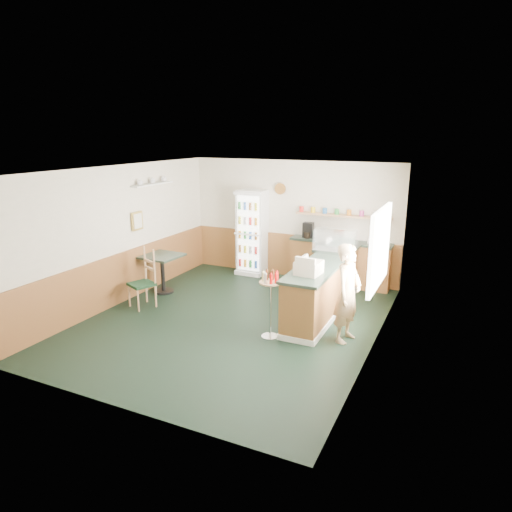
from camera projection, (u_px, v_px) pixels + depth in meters
The scene contains 13 objects.
ground at pixel (233, 320), 8.27m from camera, with size 6.00×6.00×0.00m, color black.
room_envelope at pixel (239, 230), 8.61m from camera, with size 5.04×6.02×2.72m.
service_counter at pixel (323, 289), 8.54m from camera, with size 0.68×3.01×1.01m.
back_counter at pixel (339, 261), 10.10m from camera, with size 2.24×0.42×1.69m.
drinks_fridge at pixel (252, 233), 10.79m from camera, with size 0.66×0.55×2.01m.
display_case at pixel (335, 241), 8.95m from camera, with size 0.80×0.42×0.46m.
cash_register at pixel (309, 268), 7.58m from camera, with size 0.39×0.41×0.22m, color beige.
shopkeeper at pixel (348, 293), 7.28m from camera, with size 0.54×0.39×1.62m, color tan.
condiment_stand at pixel (270, 295), 7.41m from camera, with size 0.36×0.36×1.13m.
newspaper_rack at pixel (303, 278), 8.54m from camera, with size 0.09×0.43×0.85m.
cafe_table at pixel (162, 266), 9.59m from camera, with size 0.78×0.78×0.82m.
cafe_chair at pixel (144, 276), 8.85m from camera, with size 0.57×0.58×1.16m.
dog_doorstop at pixel (287, 304), 8.73m from camera, with size 0.22×0.29×0.27m.
Camera 1 is at (3.63, -6.78, 3.29)m, focal length 32.00 mm.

